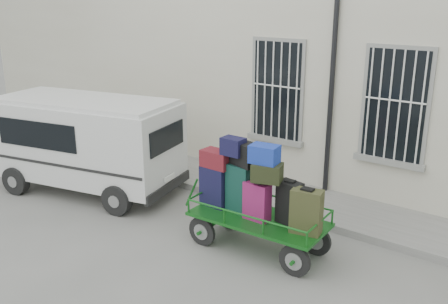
% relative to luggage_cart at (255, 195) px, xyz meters
% --- Properties ---
extents(ground, '(80.00, 80.00, 0.00)m').
position_rel_luggage_cart_xyz_m(ground, '(-1.01, 0.06, -1.02)').
color(ground, slate).
rests_on(ground, ground).
extents(building, '(24.00, 5.15, 6.00)m').
position_rel_luggage_cart_xyz_m(building, '(-1.01, 5.56, 1.98)').
color(building, beige).
rests_on(building, ground).
extents(sidewalk, '(24.00, 1.70, 0.15)m').
position_rel_luggage_cart_xyz_m(sidewalk, '(-1.01, 2.26, -0.95)').
color(sidewalk, slate).
rests_on(sidewalk, ground).
extents(luggage_cart, '(2.85, 1.19, 1.99)m').
position_rel_luggage_cart_xyz_m(luggage_cart, '(0.00, 0.00, 0.00)').
color(luggage_cart, black).
rests_on(luggage_cart, ground).
extents(van, '(4.56, 2.68, 2.16)m').
position_rel_luggage_cart_xyz_m(van, '(-4.60, 0.07, 0.21)').
color(van, silver).
rests_on(van, ground).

